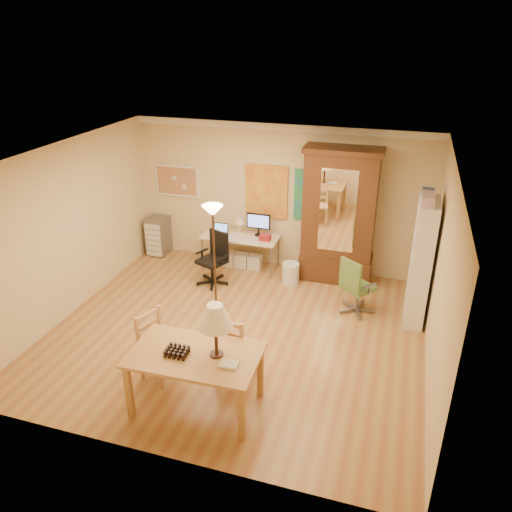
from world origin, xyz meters
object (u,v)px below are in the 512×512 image
(office_chair_black, at_px, (213,270))
(office_chair_green, at_px, (355,298))
(armoire, at_px, (339,224))
(dining_table, at_px, (202,344))
(computer_desk, at_px, (242,248))
(bookshelf, at_px, (421,263))

(office_chair_black, bearing_deg, office_chair_green, -5.60)
(office_chair_green, xyz_separation_m, armoire, (-0.50, 1.10, 0.80))
(office_chair_green, bearing_deg, armoire, 114.19)
(dining_table, xyz_separation_m, office_chair_green, (1.48, 2.75, -0.65))
(dining_table, distance_m, office_chair_black, 3.26)
(dining_table, distance_m, armoire, 3.98)
(dining_table, relative_size, armoire, 0.64)
(computer_desk, relative_size, bookshelf, 0.73)
(office_chair_green, bearing_deg, bookshelf, 5.01)
(office_chair_black, height_order, armoire, armoire)
(computer_desk, bearing_deg, dining_table, -78.29)
(dining_table, height_order, office_chair_black, dining_table)
(computer_desk, distance_m, bookshelf, 3.36)
(dining_table, xyz_separation_m, office_chair_black, (-1.07, 3.00, -0.65))
(armoire, bearing_deg, office_chair_green, -65.81)
(office_chair_black, bearing_deg, bookshelf, -2.82)
(dining_table, bearing_deg, office_chair_green, 61.74)
(computer_desk, bearing_deg, office_chair_green, -24.22)
(computer_desk, xyz_separation_m, armoire, (1.77, 0.09, 0.66))
(dining_table, relative_size, bookshelf, 0.79)
(office_chair_green, distance_m, bookshelf, 1.16)
(armoire, bearing_deg, dining_table, -104.32)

